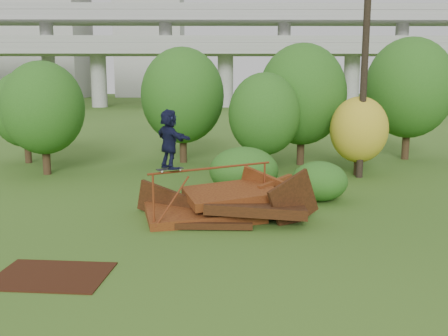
{
  "coord_description": "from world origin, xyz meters",
  "views": [
    {
      "loc": [
        -0.94,
        -12.06,
        4.15
      ],
      "look_at": [
        -0.8,
        2.0,
        1.6
      ],
      "focal_mm": 40.0,
      "sensor_mm": 36.0,
      "label": 1
    }
  ],
  "objects_px": {
    "scrap_pile": "(227,206)",
    "utility_pole": "(365,62)",
    "skater": "(169,139)",
    "flat_plate": "(52,276)"
  },
  "relations": [
    {
      "from": "scrap_pile",
      "to": "utility_pole",
      "type": "relative_size",
      "value": 0.59
    },
    {
      "from": "scrap_pile",
      "to": "skater",
      "type": "relative_size",
      "value": 3.43
    },
    {
      "from": "flat_plate",
      "to": "utility_pole",
      "type": "bearing_deg",
      "value": 48.11
    },
    {
      "from": "flat_plate",
      "to": "utility_pole",
      "type": "height_order",
      "value": "utility_pole"
    },
    {
      "from": "scrap_pile",
      "to": "utility_pole",
      "type": "bearing_deg",
      "value": 47.36
    },
    {
      "from": "skater",
      "to": "flat_plate",
      "type": "relative_size",
      "value": 0.69
    },
    {
      "from": "scrap_pile",
      "to": "utility_pole",
      "type": "xyz_separation_m",
      "value": [
        5.7,
        6.19,
        4.38
      ]
    },
    {
      "from": "utility_pole",
      "to": "flat_plate",
      "type": "bearing_deg",
      "value": -131.89
    },
    {
      "from": "skater",
      "to": "utility_pole",
      "type": "xyz_separation_m",
      "value": [
        7.28,
        7.12,
        2.26
      ]
    },
    {
      "from": "scrap_pile",
      "to": "utility_pole",
      "type": "height_order",
      "value": "utility_pole"
    }
  ]
}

